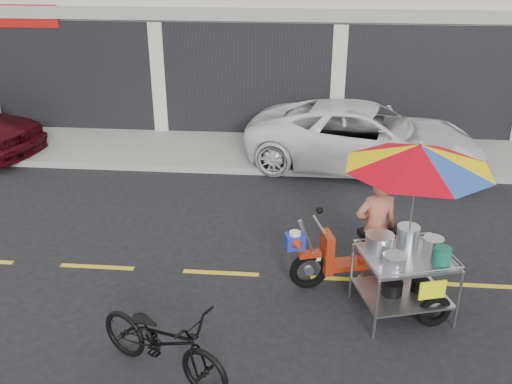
{
  "coord_description": "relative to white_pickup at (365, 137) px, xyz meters",
  "views": [
    {
      "loc": [
        -0.77,
        -7.53,
        4.88
      ],
      "look_at": [
        -1.5,
        0.6,
        1.15
      ],
      "focal_mm": 40.0,
      "sensor_mm": 36.0,
      "label": 1
    }
  ],
  "objects": [
    {
      "name": "white_pickup",
      "position": [
        0.0,
        0.0,
        0.0
      ],
      "size": [
        5.57,
        3.39,
        1.44
      ],
      "primitive_type": "imported",
      "rotation": [
        0.0,
        0.0,
        1.37
      ],
      "color": "white",
      "rests_on": "ground"
    },
    {
      "name": "near_bicycle",
      "position": [
        -2.92,
        -6.94,
        -0.22
      ],
      "size": [
        2.0,
        1.48,
        1.0
      ],
      "primitive_type": "imported",
      "rotation": [
        0.0,
        0.0,
        1.08
      ],
      "color": "black",
      "rests_on": "ground"
    },
    {
      "name": "ground",
      "position": [
        -0.57,
        -4.67,
        -0.72
      ],
      "size": [
        90.0,
        90.0,
        0.0
      ],
      "primitive_type": "plane",
      "color": "black"
    },
    {
      "name": "sidewalk",
      "position": [
        -0.57,
        0.83,
        -0.65
      ],
      "size": [
        45.0,
        3.0,
        0.15
      ],
      "primitive_type": "cube",
      "color": "gray",
      "rests_on": "ground"
    },
    {
      "name": "centerline",
      "position": [
        -0.57,
        -4.67,
        -0.72
      ],
      "size": [
        42.0,
        0.1,
        0.01
      ],
      "primitive_type": "cube",
      "color": "gold",
      "rests_on": "ground"
    },
    {
      "name": "food_vendor_rig",
      "position": [
        -0.05,
        -5.11,
        0.86
      ],
      "size": [
        2.89,
        2.38,
        2.52
      ],
      "rotation": [
        0.0,
        0.0,
        0.28
      ],
      "color": "black",
      "rests_on": "ground"
    }
  ]
}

